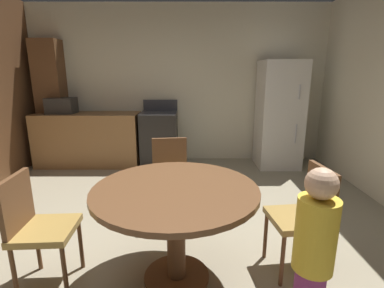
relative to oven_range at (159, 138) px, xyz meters
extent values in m
plane|color=gray|center=(0.33, -2.58, -0.47)|extent=(14.00, 14.00, 0.00)
cube|color=beige|center=(0.33, 0.40, 0.88)|extent=(5.41, 0.12, 2.70)
cube|color=olive|center=(-1.21, 0.00, -0.02)|extent=(1.73, 0.60, 0.90)
cube|color=brown|center=(-1.86, 0.18, 0.58)|extent=(0.44, 0.36, 2.10)
cube|color=black|center=(0.00, 0.00, -0.02)|extent=(0.60, 0.60, 0.90)
cube|color=#38383D|center=(0.00, 0.00, 0.44)|extent=(0.60, 0.60, 0.02)
cube|color=#38383D|center=(0.00, 0.28, 0.54)|extent=(0.60, 0.04, 0.18)
cube|color=silver|center=(2.01, -0.05, 0.41)|extent=(0.68, 0.66, 1.76)
cylinder|color=#B2B2B7|center=(2.19, -0.39, 0.81)|extent=(0.02, 0.02, 0.22)
cylinder|color=#B2B2B7|center=(2.19, -0.39, 0.16)|extent=(0.02, 0.02, 0.30)
cube|color=#2D2B28|center=(-1.63, 0.00, 0.56)|extent=(0.44, 0.32, 0.26)
cylinder|color=brown|center=(0.44, -2.85, -0.45)|extent=(0.51, 0.51, 0.03)
cylinder|color=brown|center=(0.44, -2.85, -0.11)|extent=(0.14, 0.14, 0.72)
cylinder|color=brown|center=(0.44, -2.85, 0.27)|extent=(1.21, 1.21, 0.04)
cylinder|color=brown|center=(-0.34, -2.73, -0.25)|extent=(0.03, 0.03, 0.43)
cylinder|color=brown|center=(-0.33, -3.07, -0.25)|extent=(0.03, 0.03, 0.43)
cylinder|color=brown|center=(-0.68, -2.75, -0.25)|extent=(0.03, 0.03, 0.43)
cylinder|color=brown|center=(-0.66, -3.09, -0.25)|extent=(0.03, 0.03, 0.43)
cube|color=#A37F3D|center=(-0.50, -2.91, -0.02)|extent=(0.42, 0.42, 0.05)
cube|color=brown|center=(-0.68, -2.92, 0.19)|extent=(0.06, 0.38, 0.42)
cylinder|color=brown|center=(0.52, -2.06, -0.25)|extent=(0.03, 0.03, 0.43)
cylinder|color=brown|center=(0.18, -2.10, -0.25)|extent=(0.03, 0.03, 0.43)
cylinder|color=brown|center=(0.48, -1.73, -0.25)|extent=(0.03, 0.03, 0.43)
cylinder|color=brown|center=(0.14, -1.77, -0.25)|extent=(0.03, 0.03, 0.43)
cube|color=#A37F3D|center=(0.33, -1.91, -0.02)|extent=(0.44, 0.44, 0.05)
cube|color=brown|center=(0.31, -1.74, 0.19)|extent=(0.38, 0.08, 0.42)
cylinder|color=brown|center=(1.23, -2.93, -0.25)|extent=(0.03, 0.03, 0.43)
cylinder|color=brown|center=(1.19, -2.59, -0.25)|extent=(0.03, 0.03, 0.43)
cylinder|color=brown|center=(1.57, -2.89, -0.25)|extent=(0.03, 0.03, 0.43)
cylinder|color=brown|center=(1.53, -2.56, -0.25)|extent=(0.03, 0.03, 0.43)
cube|color=#A37F3D|center=(1.38, -2.74, -0.02)|extent=(0.44, 0.44, 0.05)
cube|color=brown|center=(1.56, -2.72, 0.19)|extent=(0.08, 0.38, 0.42)
cylinder|color=gold|center=(1.23, -3.39, 0.24)|extent=(0.31, 0.31, 0.42)
sphere|color=#D6A884|center=(1.23, -3.39, 0.54)|extent=(0.17, 0.17, 0.17)
camera|label=1|loc=(0.56, -4.75, 1.09)|focal=26.52mm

